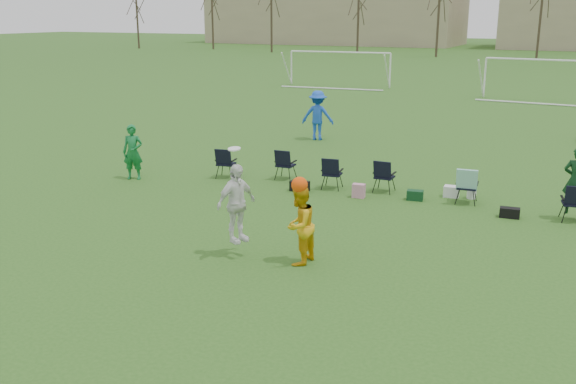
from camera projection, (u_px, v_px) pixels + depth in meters
The scene contains 8 objects.
ground at pixel (185, 287), 12.34m from camera, with size 260.00×260.00×0.00m, color #2B591B.
fielder_green_near at pixel (133, 152), 20.13m from camera, with size 0.63×0.42×1.74m, color #136D32.
fielder_blue at pixel (318, 115), 26.40m from camera, with size 1.31×0.75×2.03m, color blue.
center_contest at pixel (271, 215), 13.41m from camera, with size 2.08×1.19×2.40m.
sideline_setup at pixel (403, 178), 18.25m from camera, with size 10.90×1.68×1.89m.
goal_left at pixel (340, 59), 45.51m from camera, with size 7.39×0.76×2.46m.
goal_mid at pixel (548, 68), 37.95m from camera, with size 7.40×0.63×2.46m.
tree_line at pixel (542, 13), 71.54m from camera, with size 110.28×3.28×11.40m.
Camera 1 is at (6.70, -9.42, 5.09)m, focal length 40.00 mm.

